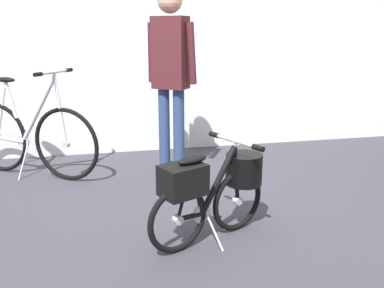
{
  "coord_description": "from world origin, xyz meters",
  "views": [
    {
      "loc": [
        -0.67,
        -2.83,
        1.4
      ],
      "look_at": [
        0.0,
        0.2,
        0.55
      ],
      "focal_mm": 38.61,
      "sensor_mm": 36.0,
      "label": 1
    }
  ],
  "objects": [
    {
      "name": "ground_plane",
      "position": [
        0.0,
        0.0,
        0.0
      ],
      "size": [
        7.28,
        7.28,
        0.0
      ],
      "primitive_type": "plane",
      "color": "#38383F"
    },
    {
      "name": "back_wall",
      "position": [
        0.0,
        2.04,
        1.35
      ],
      "size": [
        7.28,
        0.1,
        2.7
      ],
      "primitive_type": "cube",
      "color": "white",
      "rests_on": "ground_plane"
    },
    {
      "name": "folding_bike_foreground",
      "position": [
        0.05,
        -0.3,
        0.38
      ],
      "size": [
        0.91,
        0.58,
        0.7
      ],
      "color": "black",
      "rests_on": "ground_plane"
    },
    {
      "name": "display_bike_left",
      "position": [
        -1.37,
        1.35,
        0.4
      ],
      "size": [
        1.32,
        0.85,
        1.06
      ],
      "color": "black",
      "rests_on": "ground_plane"
    },
    {
      "name": "visitor_near_wall",
      "position": [
        -0.0,
        1.1,
        1.04
      ],
      "size": [
        0.44,
        0.39,
        1.79
      ],
      "color": "navy",
      "rests_on": "ground_plane"
    }
  ]
}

